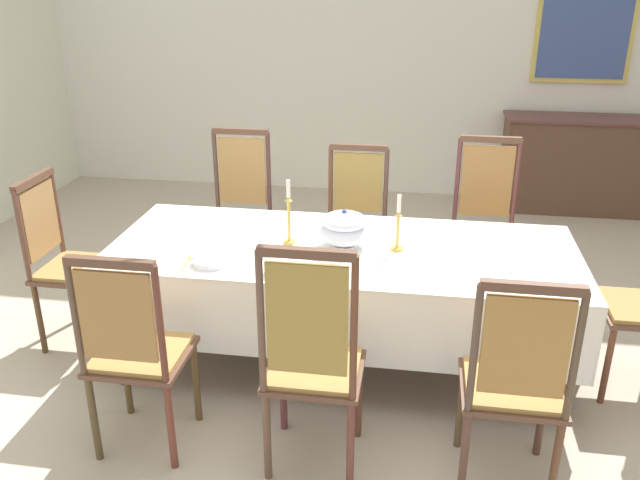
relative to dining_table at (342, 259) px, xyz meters
name	(u,v)px	position (x,y,z in m)	size (l,w,h in m)	color
ground	(338,376)	(0.00, -0.14, -0.69)	(6.78, 6.84, 0.04)	#B7A792
back_wall	(386,20)	(0.00, 3.32, 1.04)	(6.78, 0.08, 3.43)	silver
dining_table	(342,259)	(0.00, 0.00, 0.00)	(2.59, 1.02, 0.74)	#4E3222
tablecloth	(342,266)	(0.00, 0.00, -0.05)	(2.61, 1.04, 0.44)	white
chair_south_a	(135,348)	(-0.86, -0.91, -0.11)	(0.44, 0.42, 1.08)	brown
chair_north_a	(239,210)	(-0.86, 0.92, -0.09)	(0.44, 0.42, 1.15)	#522F27
chair_south_b	(312,358)	(-0.02, -0.92, -0.08)	(0.44, 0.42, 1.18)	brown
chair_north_b	(356,220)	(-0.02, 0.91, -0.11)	(0.44, 0.42, 1.07)	brown
chair_south_c	(515,381)	(0.86, -0.91, -0.11)	(0.44, 0.42, 1.09)	brown
chair_north_c	(484,223)	(0.86, 0.92, -0.08)	(0.44, 0.42, 1.16)	brown
chair_head_west	(66,258)	(-1.70, 0.00, -0.11)	(0.42, 0.44, 1.07)	brown
soup_tureen	(344,229)	(0.01, 0.00, 0.18)	(0.28, 0.28, 0.22)	white
candlestick_west	(289,218)	(-0.30, 0.00, 0.23)	(0.07, 0.07, 0.37)	gold
candlestick_east	(398,229)	(0.30, 0.00, 0.20)	(0.07, 0.07, 0.32)	gold
bowl_near_left	(211,260)	(-0.66, -0.34, 0.10)	(0.19, 0.19, 0.04)	white
bowl_near_right	(280,270)	(-0.27, -0.40, 0.10)	(0.16, 0.16, 0.04)	white
spoon_primary	(189,259)	(-0.79, -0.31, 0.08)	(0.03, 0.18, 0.01)	gold
spoon_secondary	(259,269)	(-0.39, -0.38, 0.08)	(0.06, 0.17, 0.01)	gold
sideboard	(578,164)	(1.89, 3.00, -0.22)	(1.44, 0.48, 0.90)	brown
framed_painting	(585,25)	(1.83, 3.26, 1.02)	(0.87, 0.05, 1.03)	#D1B251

